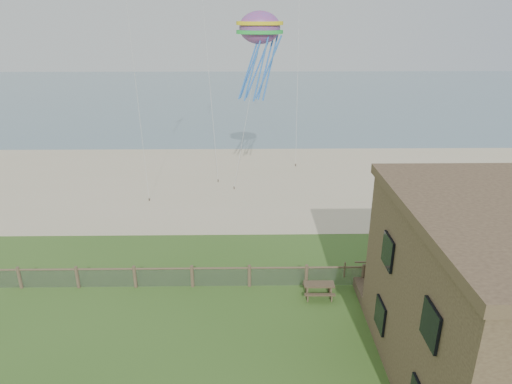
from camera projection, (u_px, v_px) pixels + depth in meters
ground at (250, 368)px, 18.59m from camera, size 160.00×160.00×0.00m
sand_beach at (249, 182)px, 39.05m from camera, size 72.00×20.00×0.02m
ocean at (249, 95)px, 79.96m from camera, size 160.00×68.00×0.02m
chainlink_fence at (249, 277)px, 23.97m from camera, size 36.20×0.20×1.25m
motel_deck at (503, 291)px, 23.32m from camera, size 15.00×2.00×0.50m
picnic_table at (319, 291)px, 23.17m from camera, size 1.56×1.19×0.65m
octopus_kite at (260, 54)px, 30.62m from camera, size 3.34×2.53×6.41m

